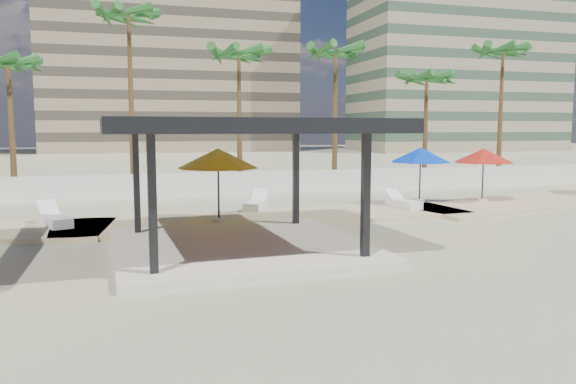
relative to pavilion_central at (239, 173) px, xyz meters
The scene contains 18 objects.
ground 3.09m from the pavilion_central, 81.61° to the right, with size 200.00×200.00×0.00m, color tan.
promenade 6.43m from the pavilion_central, 67.54° to the left, with size 44.45×7.97×0.24m.
boundary_wall 14.02m from the pavilion_central, 88.73° to the left, with size 56.00×0.30×1.20m, color silver.
building_mid 76.98m from the pavilion_central, 86.75° to the left, with size 38.00×16.00×30.40m.
building_east 81.51m from the pavilion_central, 52.92° to the left, with size 32.00×15.00×36.40m.
pavilion_central is the anchor object (origin of this frame).
umbrella_b 4.18m from the pavilion_central, 88.98° to the left, with size 3.79×3.79×2.66m.
umbrella_c 14.36m from the pavilion_central, 26.87° to the left, with size 2.82×2.82×2.45m.
umbrella_d 12.19m from the pavilion_central, 35.72° to the left, with size 2.86×2.86×2.50m.
lounger_a 7.70m from the pavilion_central, 138.35° to the left, with size 1.42×2.20×0.80m.
lounger_b 7.56m from the pavilion_central, 73.14° to the left, with size 1.47×2.07×0.75m.
lounger_c 10.20m from the pavilion_central, 34.37° to the left, with size 0.91×2.07×0.76m.
palm_c 18.74m from the pavilion_central, 118.49° to the left, with size 3.00×3.00×7.70m.
palm_d 18.42m from the pavilion_central, 99.10° to the left, with size 3.00×3.00×10.53m.
palm_e 17.45m from the pavilion_central, 78.54° to the left, with size 3.00×3.00×8.61m.
palm_f 19.75m from the pavilion_central, 60.60° to the left, with size 3.00×3.00×8.95m.
palm_g 22.62m from the pavilion_central, 46.47° to the left, with size 3.00×3.00×7.54m.
palm_h 27.75m from the pavilion_central, 38.11° to the left, with size 3.00×3.00×9.52m.
Camera 1 is at (-3.48, -13.79, 3.55)m, focal length 35.00 mm.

